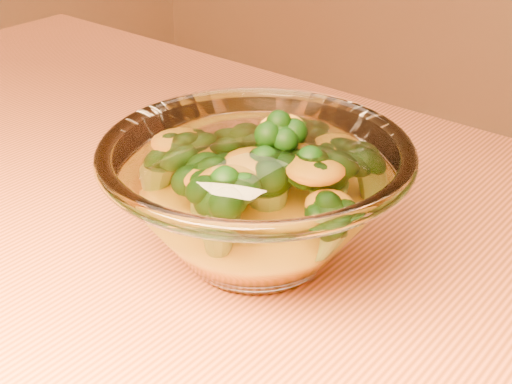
% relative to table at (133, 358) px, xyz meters
% --- Properties ---
extents(table, '(1.20, 0.80, 0.75)m').
position_rel_table_xyz_m(table, '(0.00, 0.00, 0.00)').
color(table, '#D0693E').
rests_on(table, ground).
extents(glass_bowl, '(0.23, 0.23, 0.10)m').
position_rel_table_xyz_m(glass_bowl, '(0.08, 0.07, 0.15)').
color(glass_bowl, white).
rests_on(glass_bowl, table).
extents(cheese_sauce, '(0.12, 0.12, 0.03)m').
position_rel_table_xyz_m(cheese_sauce, '(0.08, 0.07, 0.13)').
color(cheese_sauce, yellow).
rests_on(cheese_sauce, glass_bowl).
extents(broccoli_heap, '(0.16, 0.16, 0.08)m').
position_rel_table_xyz_m(broccoli_heap, '(0.08, 0.08, 0.16)').
color(broccoli_heap, black).
rests_on(broccoli_heap, cheese_sauce).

